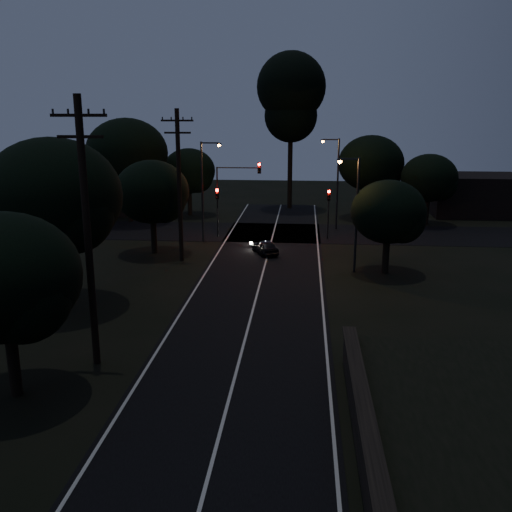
{
  "coord_description": "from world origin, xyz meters",
  "views": [
    {
      "loc": [
        2.63,
        -6.62,
        10.4
      ],
      "look_at": [
        0.0,
        24.0,
        2.5
      ],
      "focal_mm": 40.0,
      "sensor_mm": 36.0,
      "label": 1
    }
  ],
  "objects_px": {
    "tall_pine": "(291,96)",
    "signal_mast": "(237,186)",
    "streetlight_a": "(204,185)",
    "car": "(265,247)",
    "signal_right": "(329,205)",
    "signal_left": "(217,203)",
    "utility_pole_mid": "(87,230)",
    "streetlight_b": "(336,177)",
    "utility_pole_far": "(179,183)",
    "streetlight_c": "(354,207)"
  },
  "relations": [
    {
      "from": "tall_pine",
      "to": "signal_mast",
      "type": "distance_m",
      "value": 17.2
    },
    {
      "from": "streetlight_a",
      "to": "car",
      "type": "distance_m",
      "value": 7.48
    },
    {
      "from": "streetlight_a",
      "to": "car",
      "type": "relative_size",
      "value": 2.55
    },
    {
      "from": "signal_right",
      "to": "signal_left",
      "type": "bearing_deg",
      "value": 180.0
    },
    {
      "from": "tall_pine",
      "to": "streetlight_a",
      "type": "distance_m",
      "value": 19.48
    },
    {
      "from": "signal_left",
      "to": "car",
      "type": "bearing_deg",
      "value": -52.08
    },
    {
      "from": "utility_pole_mid",
      "to": "signal_right",
      "type": "xyz_separation_m",
      "value": [
        10.6,
        24.99,
        -2.9
      ]
    },
    {
      "from": "utility_pole_mid",
      "to": "streetlight_b",
      "type": "xyz_separation_m",
      "value": [
        11.31,
        29.0,
        -1.1
      ]
    },
    {
      "from": "utility_pole_far",
      "to": "signal_mast",
      "type": "xyz_separation_m",
      "value": [
        3.09,
        7.99,
        -1.15
      ]
    },
    {
      "from": "tall_pine",
      "to": "car",
      "type": "bearing_deg",
      "value": -93.38
    },
    {
      "from": "utility_pole_far",
      "to": "signal_mast",
      "type": "relative_size",
      "value": 1.68
    },
    {
      "from": "signal_left",
      "to": "car",
      "type": "distance_m",
      "value": 7.49
    },
    {
      "from": "car",
      "to": "utility_pole_far",
      "type": "bearing_deg",
      "value": -1.68
    },
    {
      "from": "utility_pole_mid",
      "to": "streetlight_a",
      "type": "bearing_deg",
      "value": 88.27
    },
    {
      "from": "streetlight_b",
      "to": "streetlight_c",
      "type": "bearing_deg",
      "value": -87.86
    },
    {
      "from": "signal_left",
      "to": "streetlight_c",
      "type": "xyz_separation_m",
      "value": [
        10.43,
        -9.99,
        1.51
      ]
    },
    {
      "from": "signal_mast",
      "to": "streetlight_b",
      "type": "xyz_separation_m",
      "value": [
        8.22,
        4.01,
        0.3
      ]
    },
    {
      "from": "signal_right",
      "to": "streetlight_a",
      "type": "xyz_separation_m",
      "value": [
        -9.91,
        -1.99,
        1.8
      ]
    },
    {
      "from": "tall_pine",
      "to": "signal_right",
      "type": "height_order",
      "value": "tall_pine"
    },
    {
      "from": "utility_pole_mid",
      "to": "signal_mast",
      "type": "bearing_deg",
      "value": 82.96
    },
    {
      "from": "utility_pole_mid",
      "to": "utility_pole_far",
      "type": "relative_size",
      "value": 1.05
    },
    {
      "from": "utility_pole_far",
      "to": "streetlight_a",
      "type": "xyz_separation_m",
      "value": [
        0.69,
        6.0,
        -0.85
      ]
    },
    {
      "from": "utility_pole_far",
      "to": "tall_pine",
      "type": "relative_size",
      "value": 0.64
    },
    {
      "from": "utility_pole_mid",
      "to": "signal_right",
      "type": "distance_m",
      "value": 27.3
    },
    {
      "from": "tall_pine",
      "to": "utility_pole_mid",
      "type": "bearing_deg",
      "value": -99.93
    },
    {
      "from": "streetlight_b",
      "to": "streetlight_c",
      "type": "xyz_separation_m",
      "value": [
        0.52,
        -14.0,
        -0.29
      ]
    },
    {
      "from": "utility_pole_far",
      "to": "signal_left",
      "type": "height_order",
      "value": "utility_pole_far"
    },
    {
      "from": "utility_pole_mid",
      "to": "streetlight_a",
      "type": "distance_m",
      "value": 23.04
    },
    {
      "from": "car",
      "to": "signal_mast",
      "type": "bearing_deg",
      "value": -88.34
    },
    {
      "from": "signal_left",
      "to": "tall_pine",
      "type": "bearing_deg",
      "value": 69.54
    },
    {
      "from": "streetlight_a",
      "to": "streetlight_c",
      "type": "xyz_separation_m",
      "value": [
        11.14,
        -8.0,
        -0.29
      ]
    },
    {
      "from": "streetlight_b",
      "to": "car",
      "type": "height_order",
      "value": "streetlight_b"
    },
    {
      "from": "utility_pole_far",
      "to": "signal_mast",
      "type": "height_order",
      "value": "utility_pole_far"
    },
    {
      "from": "signal_right",
      "to": "car",
      "type": "distance_m",
      "value": 7.75
    },
    {
      "from": "signal_right",
      "to": "streetlight_c",
      "type": "relative_size",
      "value": 0.55
    },
    {
      "from": "streetlight_c",
      "to": "streetlight_a",
      "type": "bearing_deg",
      "value": 144.31
    },
    {
      "from": "signal_left",
      "to": "signal_mast",
      "type": "relative_size",
      "value": 0.66
    },
    {
      "from": "signal_right",
      "to": "streetlight_c",
      "type": "bearing_deg",
      "value": -82.98
    },
    {
      "from": "utility_pole_mid",
      "to": "signal_right",
      "type": "bearing_deg",
      "value": 67.01
    },
    {
      "from": "utility_pole_far",
      "to": "tall_pine",
      "type": "bearing_deg",
      "value": 73.07
    },
    {
      "from": "utility_pole_mid",
      "to": "utility_pole_far",
      "type": "bearing_deg",
      "value": 90.0
    },
    {
      "from": "signal_right",
      "to": "signal_mast",
      "type": "height_order",
      "value": "signal_mast"
    },
    {
      "from": "streetlight_a",
      "to": "signal_mast",
      "type": "bearing_deg",
      "value": 39.77
    },
    {
      "from": "streetlight_a",
      "to": "streetlight_b",
      "type": "height_order",
      "value": "same"
    },
    {
      "from": "streetlight_b",
      "to": "streetlight_a",
      "type": "bearing_deg",
      "value": -150.52
    },
    {
      "from": "signal_right",
      "to": "car",
      "type": "relative_size",
      "value": 1.31
    },
    {
      "from": "utility_pole_far",
      "to": "car",
      "type": "xyz_separation_m",
      "value": [
        5.78,
        2.37,
        -4.95
      ]
    },
    {
      "from": "utility_pole_mid",
      "to": "streetlight_b",
      "type": "relative_size",
      "value": 1.38
    },
    {
      "from": "tall_pine",
      "to": "streetlight_c",
      "type": "relative_size",
      "value": 2.18
    },
    {
      "from": "car",
      "to": "streetlight_c",
      "type": "bearing_deg",
      "value": 120.25
    }
  ]
}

